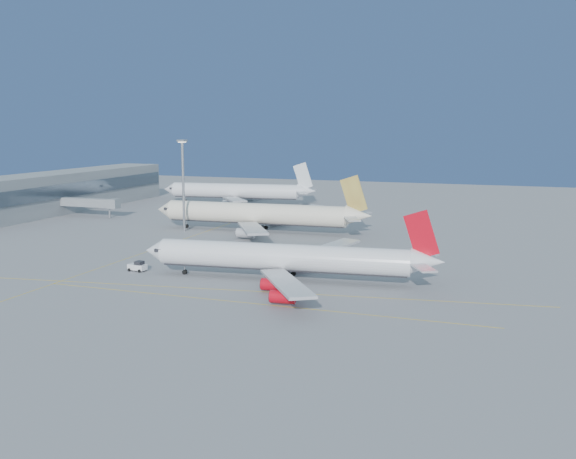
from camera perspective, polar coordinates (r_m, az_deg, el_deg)
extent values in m
plane|color=slate|center=(135.24, -2.96, -4.84)|extent=(500.00, 500.00, 0.00)
cube|color=gray|center=(265.43, -19.16, 3.26)|extent=(18.00, 110.00, 15.00)
cube|color=#3F4C59|center=(259.66, -17.59, 3.55)|extent=(0.40, 107.80, 5.00)
cube|color=gray|center=(243.26, -17.35, 2.30)|extent=(22.00, 3.00, 3.00)
cylinder|color=gray|center=(238.31, -15.58, 1.62)|extent=(0.70, 0.70, 5.20)
cube|color=gray|center=(236.86, -15.21, 2.22)|extent=(3.20, 3.60, 3.40)
cube|color=gold|center=(120.89, -3.30, -6.56)|extent=(90.00, 0.18, 0.02)
cube|color=gold|center=(129.89, -3.97, -5.44)|extent=(118.86, 16.88, 0.02)
cube|color=gold|center=(179.10, -11.16, -1.50)|extent=(0.18, 140.00, 0.02)
cylinder|color=white|center=(137.21, -0.58, -2.46)|extent=(54.77, 11.01, 5.64)
cone|color=white|center=(147.15, -11.74, -1.85)|extent=(4.92, 6.05, 5.64)
cone|color=white|center=(132.99, 12.33, -2.80)|extent=(7.31, 6.01, 5.36)
cube|color=black|center=(146.26, -11.09, -1.67)|extent=(2.08, 5.49, 0.68)
cube|color=#B7B7BC|center=(121.44, -0.17, -4.76)|extent=(19.08, 26.64, 0.54)
cube|color=#B7B7BC|center=(151.56, 2.72, -1.94)|extent=(14.49, 28.20, 0.54)
cube|color=red|center=(132.02, 11.78, -0.46)|extent=(7.49, 1.18, 10.29)
cylinder|color=gray|center=(144.98, -9.17, -3.32)|extent=(0.23, 0.23, 2.24)
cylinder|color=black|center=(145.22, -9.16, -3.75)|extent=(1.13, 0.78, 1.07)
cylinder|color=gray|center=(133.95, -0.60, -4.24)|extent=(0.31, 0.31, 2.24)
cylinder|color=black|center=(134.21, -0.60, -4.71)|extent=(1.15, 0.98, 1.07)
cylinder|color=gray|center=(141.48, 0.21, -3.51)|extent=(0.31, 0.31, 2.24)
cylinder|color=black|center=(141.74, 0.21, -3.95)|extent=(1.15, 0.98, 1.07)
cylinder|color=red|center=(127.61, -1.34, -4.92)|extent=(4.89, 2.88, 2.43)
cylinder|color=red|center=(118.68, -0.48, -6.01)|extent=(4.89, 2.88, 2.43)
cylinder|color=red|center=(147.87, 0.83, -2.94)|extent=(4.89, 2.88, 2.43)
cylinder|color=red|center=(155.15, 3.02, -2.37)|extent=(4.89, 2.88, 2.43)
cylinder|color=silver|center=(200.14, -2.93, 1.44)|extent=(57.97, 8.89, 6.33)
cone|color=silver|center=(212.75, -10.89, 1.75)|extent=(5.27, 6.55, 6.33)
cone|color=silver|center=(191.49, 6.33, 1.24)|extent=(8.03, 6.35, 6.01)
cube|color=black|center=(211.70, -10.39, 1.91)|extent=(2.04, 6.09, 0.78)
cube|color=#B7B7BC|center=(182.37, -3.20, 0.12)|extent=(19.88, 30.05, 0.61)
cube|color=#B7B7BC|center=(215.10, 0.00, 1.53)|extent=(17.62, 30.80, 0.61)
cube|color=gold|center=(191.04, 5.87, 3.10)|extent=(8.55, 0.88, 11.75)
cylinder|color=gray|center=(209.85, -9.01, 0.65)|extent=(0.27, 0.27, 2.55)
cylinder|color=black|center=(210.04, -9.00, 0.30)|extent=(1.25, 0.83, 1.22)
cylinder|color=gray|center=(196.15, -3.06, 0.15)|extent=(0.36, 0.36, 2.55)
cylinder|color=black|center=(196.35, -3.06, -0.22)|extent=(1.26, 1.05, 1.22)
cylinder|color=gray|center=(204.52, -2.20, 0.53)|extent=(0.36, 0.36, 2.55)
cylinder|color=black|center=(204.71, -2.20, 0.18)|extent=(1.26, 1.05, 1.22)
cylinder|color=#B7B7BC|center=(186.68, -3.78, -0.32)|extent=(5.45, 3.01, 2.78)
cylinder|color=#B7B7BC|center=(213.40, -1.06, 0.91)|extent=(5.45, 3.01, 2.78)
cylinder|color=white|center=(271.62, -4.74, 3.45)|extent=(54.61, 12.29, 6.08)
cone|color=white|center=(281.93, -10.48, 3.54)|extent=(5.55, 6.60, 6.08)
cone|color=white|center=(263.89, 1.68, 3.45)|extent=(8.21, 6.61, 5.77)
cube|color=black|center=(281.06, -10.10, 3.67)|extent=(2.39, 5.94, 0.76)
cube|color=#B7B7BC|center=(254.70, -4.79, 2.69)|extent=(20.50, 27.70, 0.60)
cube|color=#B7B7BC|center=(286.08, -2.79, 3.43)|extent=(15.00, 29.50, 0.60)
cube|color=silver|center=(263.66, 1.34, 4.76)|extent=(8.35, 1.45, 11.48)
cylinder|color=gray|center=(279.52, -9.09, 2.77)|extent=(0.26, 0.26, 2.50)
cylinder|color=black|center=(279.67, -9.08, 2.52)|extent=(1.27, 0.89, 1.19)
cylinder|color=gray|center=(267.59, -4.79, 2.57)|extent=(0.35, 0.35, 2.50)
cylinder|color=black|center=(267.73, -4.79, 2.30)|extent=(1.30, 1.11, 1.19)
cylinder|color=gray|center=(275.82, -4.24, 2.78)|extent=(0.35, 0.35, 2.50)
cylinder|color=black|center=(275.96, -4.24, 2.52)|extent=(1.30, 1.11, 1.19)
cylinder|color=#B7B7BC|center=(258.64, -5.23, 2.33)|extent=(5.49, 3.30, 2.71)
cylinder|color=#B7B7BC|center=(284.34, -3.54, 2.98)|extent=(5.49, 3.30, 2.71)
cube|color=white|center=(150.51, -13.25, -3.26)|extent=(4.41, 2.57, 1.26)
cube|color=black|center=(149.92, -13.08, -2.93)|extent=(1.87, 1.97, 0.94)
cylinder|color=black|center=(150.73, -13.94, -3.49)|extent=(0.77, 0.45, 0.73)
cylinder|color=black|center=(152.38, -13.41, -3.33)|extent=(0.77, 0.45, 0.73)
cylinder|color=black|center=(148.89, -13.07, -3.61)|extent=(0.77, 0.45, 0.73)
cylinder|color=black|center=(150.55, -12.54, -3.45)|extent=(0.77, 0.45, 0.73)
cylinder|color=gray|center=(201.62, -9.29, 3.76)|extent=(0.78, 0.78, 28.00)
cube|color=gray|center=(200.78, -9.40, 7.80)|extent=(2.46, 2.46, 0.56)
cube|color=white|center=(200.79, -9.39, 7.68)|extent=(1.79, 1.79, 0.28)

